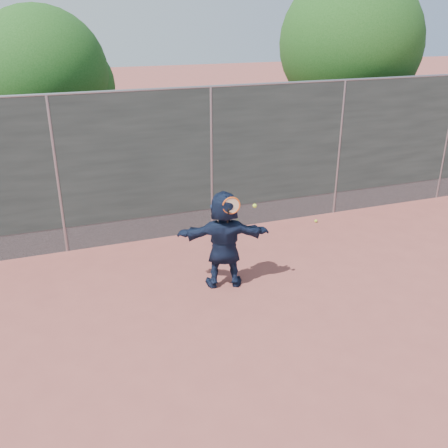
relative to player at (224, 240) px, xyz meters
name	(u,v)px	position (x,y,z in m)	size (l,w,h in m)	color
ground	(285,315)	(0.56, -1.23, -0.84)	(80.00, 80.00, 0.00)	#9E4C42
player	(224,240)	(0.00, 0.00, 0.00)	(1.56, 0.50, 1.68)	#141E38
ball_ground	(316,221)	(2.87, 1.87, -0.80)	(0.07, 0.07, 0.07)	#BBDE31
fence	(211,158)	(0.56, 2.27, 0.74)	(20.00, 0.06, 3.03)	#38423D
swing_action	(233,207)	(0.08, -0.21, 0.65)	(0.55, 0.19, 0.51)	#E85615
tree_right	(355,47)	(5.24, 4.52, 2.65)	(3.78, 3.60, 5.39)	#382314
tree_left	(49,78)	(-2.29, 5.32, 2.10)	(3.15, 3.00, 4.53)	#382314
weed_clump	(227,224)	(0.85, 2.16, -0.71)	(0.68, 0.07, 0.30)	#387226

